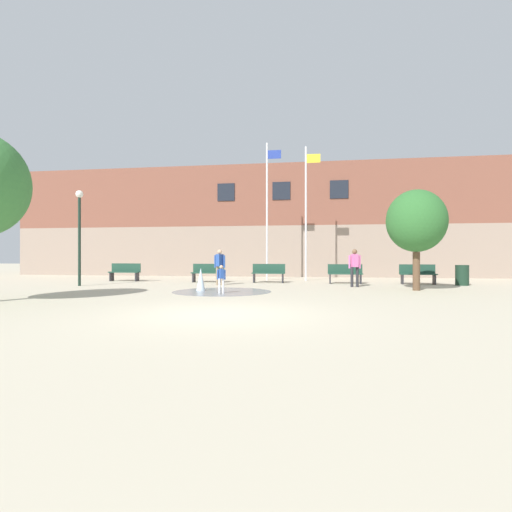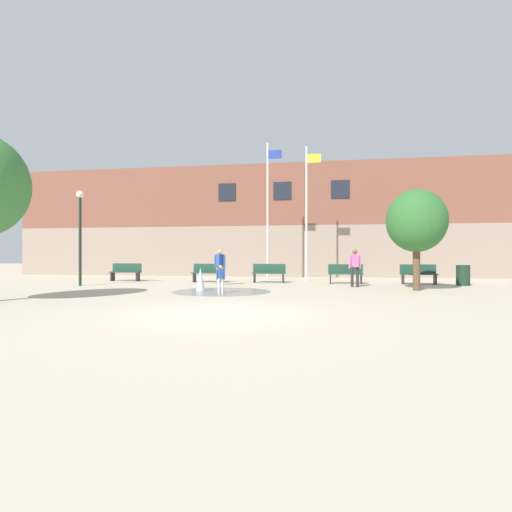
{
  "view_description": "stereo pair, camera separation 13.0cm",
  "coord_description": "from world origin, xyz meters",
  "px_view_note": "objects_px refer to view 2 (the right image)",
  "views": [
    {
      "loc": [
        2.18,
        -8.77,
        1.32
      ],
      "look_at": [
        -0.38,
        7.93,
        1.3
      ],
      "focal_mm": 28.0,
      "sensor_mm": 36.0,
      "label": 1
    },
    {
      "loc": [
        2.31,
        -8.75,
        1.32
      ],
      "look_at": [
        -0.38,
        7.93,
        1.3
      ],
      "focal_mm": 28.0,
      "sensor_mm": 36.0,
      "label": 2
    }
  ],
  "objects_px": {
    "park_bench_near_trashcan": "(346,273)",
    "child_in_fountain": "(221,277)",
    "street_tree_near_building": "(416,221)",
    "teen_by_trashcan": "(355,265)",
    "park_bench_far_right": "(419,274)",
    "park_bench_under_left_flagpole": "(208,273)",
    "lamp_post_left_lane": "(80,224)",
    "park_bench_center": "(269,273)",
    "adult_in_red": "(220,264)",
    "flagpole_left": "(268,207)",
    "flagpole_right": "(307,209)",
    "trash_can": "(463,275)",
    "park_bench_left_of_flagpoles": "(126,272)"
  },
  "relations": [
    {
      "from": "park_bench_near_trashcan",
      "to": "child_in_fountain",
      "type": "distance_m",
      "value": 7.23
    },
    {
      "from": "park_bench_near_trashcan",
      "to": "child_in_fountain",
      "type": "bearing_deg",
      "value": -129.59
    },
    {
      "from": "street_tree_near_building",
      "to": "teen_by_trashcan",
      "type": "bearing_deg",
      "value": 147.66
    },
    {
      "from": "park_bench_far_right",
      "to": "street_tree_near_building",
      "type": "bearing_deg",
      "value": -104.21
    },
    {
      "from": "park_bench_under_left_flagpole",
      "to": "park_bench_far_right",
      "type": "bearing_deg",
      "value": 0.82
    },
    {
      "from": "lamp_post_left_lane",
      "to": "park_bench_center",
      "type": "bearing_deg",
      "value": 22.9
    },
    {
      "from": "park_bench_under_left_flagpole",
      "to": "park_bench_far_right",
      "type": "distance_m",
      "value": 9.92
    },
    {
      "from": "park_bench_under_left_flagpole",
      "to": "adult_in_red",
      "type": "height_order",
      "value": "adult_in_red"
    },
    {
      "from": "child_in_fountain",
      "to": "park_bench_far_right",
      "type": "bearing_deg",
      "value": 89.97
    },
    {
      "from": "park_bench_center",
      "to": "adult_in_red",
      "type": "distance_m",
      "value": 2.81
    },
    {
      "from": "flagpole_left",
      "to": "street_tree_near_building",
      "type": "height_order",
      "value": "flagpole_left"
    },
    {
      "from": "flagpole_right",
      "to": "trash_can",
      "type": "distance_m",
      "value": 7.96
    },
    {
      "from": "park_bench_under_left_flagpole",
      "to": "teen_by_trashcan",
      "type": "bearing_deg",
      "value": -15.88
    },
    {
      "from": "flagpole_right",
      "to": "park_bench_left_of_flagpoles",
      "type": "bearing_deg",
      "value": -169.95
    },
    {
      "from": "trash_can",
      "to": "park_bench_far_right",
      "type": "bearing_deg",
      "value": 164.41
    },
    {
      "from": "flagpole_left",
      "to": "street_tree_near_building",
      "type": "bearing_deg",
      "value": -39.73
    },
    {
      "from": "teen_by_trashcan",
      "to": "child_in_fountain",
      "type": "bearing_deg",
      "value": -73.11
    },
    {
      "from": "park_bench_near_trashcan",
      "to": "flagpole_right",
      "type": "relative_size",
      "value": 0.23
    },
    {
      "from": "lamp_post_left_lane",
      "to": "flagpole_right",
      "type": "bearing_deg",
      "value": 27.66
    },
    {
      "from": "flagpole_right",
      "to": "lamp_post_left_lane",
      "type": "height_order",
      "value": "flagpole_right"
    },
    {
      "from": "park_bench_far_right",
      "to": "lamp_post_left_lane",
      "type": "xyz_separation_m",
      "value": [
        -14.8,
        -3.29,
        2.21
      ]
    },
    {
      "from": "lamp_post_left_lane",
      "to": "trash_can",
      "type": "bearing_deg",
      "value": 9.62
    },
    {
      "from": "flagpole_right",
      "to": "park_bench_under_left_flagpole",
      "type": "bearing_deg",
      "value": -158.14
    },
    {
      "from": "teen_by_trashcan",
      "to": "flagpole_right",
      "type": "xyz_separation_m",
      "value": [
        -2.11,
        3.88,
        2.81
      ]
    },
    {
      "from": "park_bench_near_trashcan",
      "to": "child_in_fountain",
      "type": "relative_size",
      "value": 1.62
    },
    {
      "from": "park_bench_left_of_flagpoles",
      "to": "park_bench_center",
      "type": "xyz_separation_m",
      "value": [
        7.51,
        -0.09,
        0.0
      ]
    },
    {
      "from": "adult_in_red",
      "to": "lamp_post_left_lane",
      "type": "height_order",
      "value": "lamp_post_left_lane"
    },
    {
      "from": "street_tree_near_building",
      "to": "child_in_fountain",
      "type": "bearing_deg",
      "value": -162.34
    },
    {
      "from": "park_bench_left_of_flagpoles",
      "to": "park_bench_near_trashcan",
      "type": "distance_m",
      "value": 11.15
    },
    {
      "from": "park_bench_center",
      "to": "park_bench_left_of_flagpoles",
      "type": "bearing_deg",
      "value": 179.29
    },
    {
      "from": "park_bench_under_left_flagpole",
      "to": "park_bench_far_right",
      "type": "xyz_separation_m",
      "value": [
        9.92,
        0.14,
        0.0
      ]
    },
    {
      "from": "park_bench_under_left_flagpole",
      "to": "trash_can",
      "type": "xyz_separation_m",
      "value": [
        11.66,
        -0.34,
        -0.03
      ]
    },
    {
      "from": "child_in_fountain",
      "to": "flagpole_right",
      "type": "relative_size",
      "value": 0.14
    },
    {
      "from": "park_bench_left_of_flagpoles",
      "to": "park_bench_under_left_flagpole",
      "type": "bearing_deg",
      "value": -3.45
    },
    {
      "from": "park_bench_far_right",
      "to": "street_tree_near_building",
      "type": "relative_size",
      "value": 0.42
    },
    {
      "from": "lamp_post_left_lane",
      "to": "park_bench_under_left_flagpole",
      "type": "bearing_deg",
      "value": 32.81
    },
    {
      "from": "flagpole_left",
      "to": "street_tree_near_building",
      "type": "xyz_separation_m",
      "value": [
        6.31,
        -5.24,
        -1.28
      ]
    },
    {
      "from": "adult_in_red",
      "to": "flagpole_right",
      "type": "relative_size",
      "value": 0.23
    },
    {
      "from": "adult_in_red",
      "to": "trash_can",
      "type": "relative_size",
      "value": 1.77
    },
    {
      "from": "flagpole_right",
      "to": "trash_can",
      "type": "height_order",
      "value": "flagpole_right"
    },
    {
      "from": "teen_by_trashcan",
      "to": "adult_in_red",
      "type": "relative_size",
      "value": 1.0
    },
    {
      "from": "park_bench_center",
      "to": "street_tree_near_building",
      "type": "relative_size",
      "value": 0.42
    },
    {
      "from": "flagpole_left",
      "to": "lamp_post_left_lane",
      "type": "bearing_deg",
      "value": -146.35
    },
    {
      "from": "lamp_post_left_lane",
      "to": "trash_can",
      "type": "relative_size",
      "value": 4.61
    },
    {
      "from": "park_bench_under_left_flagpole",
      "to": "park_bench_far_right",
      "type": "height_order",
      "value": "same"
    },
    {
      "from": "park_bench_center",
      "to": "adult_in_red",
      "type": "xyz_separation_m",
      "value": [
        -1.95,
        -1.97,
        0.45
      ]
    },
    {
      "from": "park_bench_under_left_flagpole",
      "to": "park_bench_center",
      "type": "relative_size",
      "value": 1.0
    },
    {
      "from": "adult_in_red",
      "to": "street_tree_near_building",
      "type": "height_order",
      "value": "street_tree_near_building"
    },
    {
      "from": "lamp_post_left_lane",
      "to": "street_tree_near_building",
      "type": "bearing_deg",
      "value": -0.71
    },
    {
      "from": "park_bench_near_trashcan",
      "to": "park_bench_far_right",
      "type": "relative_size",
      "value": 1.0
    }
  ]
}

